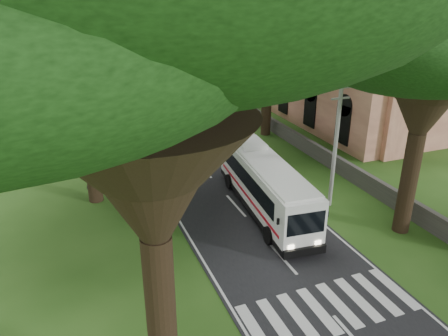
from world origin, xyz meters
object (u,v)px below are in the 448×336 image
Objects in this scene: pole_mid at (217,78)px; pole_far at (166,51)px; distant_car_a at (119,84)px; coach_bus at (264,183)px; distant_car_c at (118,62)px; pedestrian at (90,182)px; church at (350,70)px; pole_near at (336,142)px; distant_car_b at (100,73)px.

pole_far is at bearing 90.00° from pole_mid.
distant_car_a is (-7.11, 17.18, -3.46)m from pole_mid.
distant_car_c is (-0.45, 54.04, -1.11)m from coach_bus.
pedestrian is (-9.67, 5.80, -0.81)m from coach_bus.
church reaches higher than pole_mid.
distant_car_a is at bearing -158.38° from pole_far.
distant_car_c is (-4.52, 55.08, -3.55)m from pole_near.
church is 37.47m from distant_car_b.
distant_car_b is at bearing 100.39° from pole_near.
pole_mid is 27.94m from distant_car_b.
pole_near is at bearing 88.26° from distant_car_c.
church is 2.15× the size of coach_bus.
pedestrian is at bearing 153.54° from pole_near.
pole_far is 2.09× the size of distant_car_b.
church is 43.20m from distant_car_c.
pole_mid is 20.00m from pole_far.
coach_bus is 2.78× the size of distant_car_a.
coach_bus is 36.29m from distant_car_a.
church reaches higher than pole_near.
distant_car_b is 2.05× the size of pedestrian.
pole_far is (0.00, 40.00, 0.00)m from pole_near.
distant_car_b is at bearing 143.11° from pole_far.
church is at bearing 46.55° from coach_bus.
pole_mid is at bearing -52.11° from pedestrian.
pole_mid is 35.54m from distant_car_c.
pole_near is at bearing -122.35° from pedestrian.
pole_far is 1.99× the size of distant_car_a.
coach_bus is (-4.07, -38.97, -2.43)m from pole_far.
pole_far reaches higher than distant_car_a.
church is at bearing -19.81° from pole_mid.
coach_bus is 11.31m from pedestrian.
pole_near is 55.37m from distant_car_c.
pole_far is 8.40m from distant_car_a.
distant_car_a reaches higher than distant_car_b.
pole_mid reaches higher than pedestrian.
distant_car_a is 9.30m from distant_car_b.
pole_mid is (-12.36, 4.45, -0.73)m from church.
pole_near reaches higher than distant_car_b.
distant_car_c is at bearing -91.66° from distant_car_a.
pedestrian is at bearing -102.37° from distant_car_b.
distant_car_a is (-3.04, 36.15, -1.03)m from coach_bus.
church reaches higher than coach_bus.
coach_bus reaches higher than distant_car_c.
pole_mid reaches higher than distant_car_b.
pole_mid is (0.00, 20.00, 0.00)m from pole_near.
pole_far is at bearing -28.39° from pedestrian.
pole_mid is 1.92× the size of distant_car_c.
coach_bus reaches higher than distant_car_b.
coach_bus is at bearing 84.05° from distant_car_c.
distant_car_a is (-7.11, 37.18, -3.46)m from pole_near.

